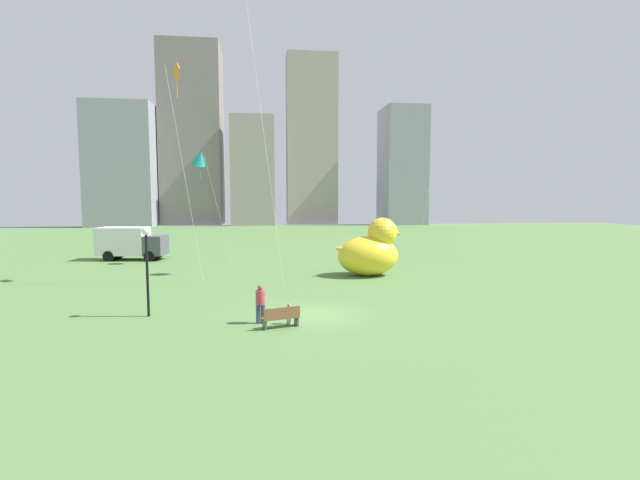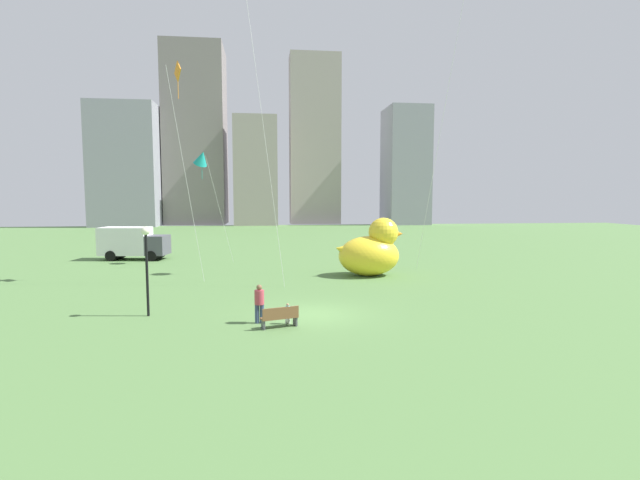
{
  "view_description": "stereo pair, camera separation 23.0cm",
  "coord_description": "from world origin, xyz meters",
  "px_view_note": "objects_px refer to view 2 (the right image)",
  "views": [
    {
      "loc": [
        -2.44,
        -21.2,
        5.49
      ],
      "look_at": [
        0.77,
        4.16,
        3.11
      ],
      "focal_mm": 26.09,
      "sensor_mm": 36.0,
      "label": 1
    },
    {
      "loc": [
        -2.21,
        -21.23,
        5.49
      ],
      "look_at": [
        0.77,
        4.16,
        3.11
      ],
      "focal_mm": 26.09,
      "sensor_mm": 36.0,
      "label": 2
    }
  ],
  "objects_px": {
    "person_child": "(288,313)",
    "park_bench": "(280,317)",
    "kite_orange": "(178,82)",
    "giant_inflatable_duck": "(371,251)",
    "lamppost": "(146,251)",
    "kite_teal": "(202,158)",
    "box_truck": "(133,243)",
    "person_adult": "(259,302)"
  },
  "relations": [
    {
      "from": "person_child",
      "to": "giant_inflatable_duck",
      "type": "bearing_deg",
      "value": 61.46
    },
    {
      "from": "box_truck",
      "to": "kite_teal",
      "type": "relative_size",
      "value": 0.63
    },
    {
      "from": "person_adult",
      "to": "box_truck",
      "type": "relative_size",
      "value": 0.29
    },
    {
      "from": "person_child",
      "to": "box_truck",
      "type": "xyz_separation_m",
      "value": [
        -12.49,
        22.37,
        0.94
      ]
    },
    {
      "from": "person_child",
      "to": "kite_teal",
      "type": "height_order",
      "value": "kite_teal"
    },
    {
      "from": "person_child",
      "to": "kite_orange",
      "type": "distance_m",
      "value": 17.68
    },
    {
      "from": "lamppost",
      "to": "box_truck",
      "type": "xyz_separation_m",
      "value": [
        -6.15,
        20.27,
        -1.57
      ]
    },
    {
      "from": "person_adult",
      "to": "person_child",
      "type": "bearing_deg",
      "value": -12.27
    },
    {
      "from": "person_child",
      "to": "lamppost",
      "type": "height_order",
      "value": "lamppost"
    },
    {
      "from": "giant_inflatable_duck",
      "to": "box_truck",
      "type": "bearing_deg",
      "value": 150.7
    },
    {
      "from": "box_truck",
      "to": "person_adult",
      "type": "bearing_deg",
      "value": -62.97
    },
    {
      "from": "park_bench",
      "to": "person_child",
      "type": "distance_m",
      "value": 0.68
    },
    {
      "from": "box_truck",
      "to": "kite_orange",
      "type": "xyz_separation_m",
      "value": [
        6.22,
        -11.23,
        11.27
      ]
    },
    {
      "from": "person_adult",
      "to": "kite_teal",
      "type": "bearing_deg",
      "value": 104.32
    },
    {
      "from": "giant_inflatable_duck",
      "to": "kite_orange",
      "type": "bearing_deg",
      "value": -177.18
    },
    {
      "from": "box_truck",
      "to": "kite_teal",
      "type": "height_order",
      "value": "kite_teal"
    },
    {
      "from": "giant_inflatable_duck",
      "to": "box_truck",
      "type": "height_order",
      "value": "giant_inflatable_duck"
    },
    {
      "from": "park_bench",
      "to": "lamppost",
      "type": "distance_m",
      "value": 7.03
    },
    {
      "from": "person_child",
      "to": "box_truck",
      "type": "bearing_deg",
      "value": 119.19
    },
    {
      "from": "person_adult",
      "to": "kite_teal",
      "type": "relative_size",
      "value": 0.18
    },
    {
      "from": "person_adult",
      "to": "giant_inflatable_duck",
      "type": "distance_m",
      "value": 13.82
    },
    {
      "from": "lamppost",
      "to": "kite_orange",
      "type": "distance_m",
      "value": 13.26
    },
    {
      "from": "person_child",
      "to": "park_bench",
      "type": "bearing_deg",
      "value": -121.42
    },
    {
      "from": "lamppost",
      "to": "person_child",
      "type": "bearing_deg",
      "value": -18.29
    },
    {
      "from": "person_child",
      "to": "lamppost",
      "type": "bearing_deg",
      "value": 161.71
    },
    {
      "from": "lamppost",
      "to": "box_truck",
      "type": "distance_m",
      "value": 21.24
    },
    {
      "from": "kite_orange",
      "to": "giant_inflatable_duck",
      "type": "bearing_deg",
      "value": 2.82
    },
    {
      "from": "giant_inflatable_duck",
      "to": "lamppost",
      "type": "xyz_separation_m",
      "value": [
        -12.75,
        -9.67,
        1.28
      ]
    },
    {
      "from": "park_bench",
      "to": "lamppost",
      "type": "relative_size",
      "value": 0.4
    },
    {
      "from": "person_adult",
      "to": "lamppost",
      "type": "distance_m",
      "value": 5.83
    },
    {
      "from": "box_truck",
      "to": "kite_teal",
      "type": "xyz_separation_m",
      "value": [
        6.55,
        -3.57,
        7.15
      ]
    },
    {
      "from": "giant_inflatable_duck",
      "to": "box_truck",
      "type": "distance_m",
      "value": 21.67
    },
    {
      "from": "person_child",
      "to": "box_truck",
      "type": "relative_size",
      "value": 0.15
    },
    {
      "from": "giant_inflatable_duck",
      "to": "kite_teal",
      "type": "relative_size",
      "value": 0.52
    },
    {
      "from": "person_adult",
      "to": "kite_orange",
      "type": "distance_m",
      "value": 16.8
    },
    {
      "from": "park_bench",
      "to": "person_child",
      "type": "relative_size",
      "value": 1.83
    },
    {
      "from": "kite_orange",
      "to": "park_bench",
      "type": "bearing_deg",
      "value": -63.22
    },
    {
      "from": "kite_orange",
      "to": "kite_teal",
      "type": "bearing_deg",
      "value": 87.55
    },
    {
      "from": "park_bench",
      "to": "lamppost",
      "type": "height_order",
      "value": "lamppost"
    },
    {
      "from": "box_truck",
      "to": "giant_inflatable_duck",
      "type": "bearing_deg",
      "value": -29.3
    },
    {
      "from": "park_bench",
      "to": "kite_orange",
      "type": "xyz_separation_m",
      "value": [
        -5.92,
        11.72,
        12.23
      ]
    },
    {
      "from": "person_adult",
      "to": "lamppost",
      "type": "relative_size",
      "value": 0.41
    }
  ]
}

